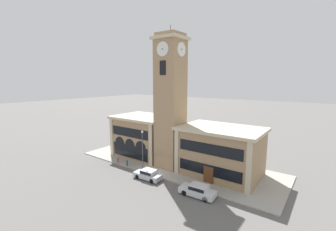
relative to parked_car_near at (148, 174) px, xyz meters
The scene contains 10 objects.
ground_plane 1.47m from the parked_car_near, 99.05° to the left, with size 300.00×300.00×0.00m, color #605E5B.
sidewalk_kerb 7.60m from the parked_car_near, 91.50° to the left, with size 36.04×12.65×0.15m.
clock_tower 11.89m from the parked_car_near, 91.87° to the left, with size 4.71×4.71×23.19m.
town_hall_left_wing 11.58m from the parked_car_near, 134.92° to the left, with size 11.42×8.64×7.84m.
town_hall_right_wing 11.62m from the parked_car_near, 44.74° to the left, with size 12.41×8.64×7.56m.
parked_car_near is the anchor object (origin of this frame).
parked_car_mid 8.43m from the parked_car_near, ahead, with size 4.77×2.13×1.52m.
street_lamp 4.78m from the parked_car_near, 147.46° to the left, with size 0.36×0.36×6.59m.
bollard 6.35m from the parked_car_near, 165.91° to the left, with size 0.18×0.18×1.06m.
fire_hydrant 8.87m from the parked_car_near, 168.72° to the left, with size 0.22×0.22×0.87m.
Camera 1 is at (21.43, -25.08, 14.60)m, focal length 24.00 mm.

